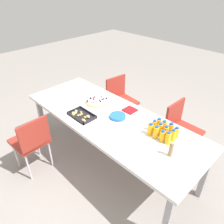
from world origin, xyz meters
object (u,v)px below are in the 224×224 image
(chair_far_right, at_px, (32,140))
(juice_bottle_6, at_px, (160,129))
(juice_bottle_1, at_px, (171,129))
(snack_tray, at_px, (81,115))
(juice_bottle_0, at_px, (176,133))
(juice_bottle_5, at_px, (166,132))
(juice_bottle_4, at_px, (173,135))
(napkin_stack, at_px, (130,110))
(juice_bottle_2, at_px, (164,126))
(plate_stack, at_px, (118,116))
(juice_bottle_8, at_px, (168,138))
(fruit_pizza, at_px, (97,101))
(juice_bottle_7, at_px, (154,126))
(juice_bottle_9, at_px, (162,136))
(party_table, at_px, (110,121))
(chair_near_right, at_px, (120,98))
(juice_bottle_10, at_px, (156,132))
(chair_near_left, at_px, (180,127))
(cardboard_tube, at_px, (171,149))
(juice_bottle_11, at_px, (150,129))
(juice_bottle_3, at_px, (159,123))

(chair_far_right, relative_size, juice_bottle_6, 5.55)
(juice_bottle_1, relative_size, snack_tray, 0.43)
(juice_bottle_0, xyz_separation_m, juice_bottle_5, (0.08, 0.08, 0.01))
(chair_far_right, bearing_deg, juice_bottle_4, -58.26)
(chair_far_right, height_order, napkin_stack, chair_far_right)
(juice_bottle_2, relative_size, plate_stack, 0.71)
(chair_far_right, bearing_deg, juice_bottle_8, -60.33)
(juice_bottle_1, height_order, juice_bottle_4, juice_bottle_1)
(juice_bottle_1, xyz_separation_m, juice_bottle_5, (0.01, 0.08, 0.00))
(juice_bottle_6, bearing_deg, fruit_pizza, 0.74)
(juice_bottle_7, bearing_deg, juice_bottle_8, 162.03)
(juice_bottle_5, xyz_separation_m, plate_stack, (0.61, 0.10, -0.05))
(juice_bottle_5, xyz_separation_m, juice_bottle_9, (-0.01, 0.08, -0.01))
(juice_bottle_1, relative_size, juice_bottle_6, 0.97)
(party_table, xyz_separation_m, juice_bottle_8, (-0.76, -0.08, 0.13))
(juice_bottle_0, bearing_deg, fruit_pizza, 4.75)
(juice_bottle_6, bearing_deg, party_table, 13.73)
(chair_far_right, xyz_separation_m, chair_near_right, (-0.02, -1.55, 0.00))
(party_table, bearing_deg, plate_stack, -140.37)
(juice_bottle_7, bearing_deg, chair_near_right, -29.16)
(juice_bottle_0, relative_size, juice_bottle_4, 0.92)
(juice_bottle_10, bearing_deg, plate_stack, 1.87)
(juice_bottle_1, xyz_separation_m, juice_bottle_8, (-0.07, 0.15, 0.00))
(juice_bottle_5, distance_m, juice_bottle_8, 0.10)
(party_table, xyz_separation_m, chair_near_right, (0.56, -0.77, -0.19))
(chair_near_left, relative_size, juice_bottle_0, 6.29)
(juice_bottle_0, distance_m, snack_tray, 1.13)
(juice_bottle_2, distance_m, juice_bottle_7, 0.11)
(juice_bottle_2, relative_size, juice_bottle_4, 0.97)
(juice_bottle_1, height_order, juice_bottle_6, juice_bottle_6)
(snack_tray, bearing_deg, fruit_pizza, -70.05)
(juice_bottle_10, height_order, cardboard_tube, cardboard_tube)
(chair_near_left, xyz_separation_m, juice_bottle_5, (-0.13, 0.61, 0.32))
(juice_bottle_0, distance_m, juice_bottle_2, 0.15)
(juice_bottle_6, relative_size, snack_tray, 0.45)
(juice_bottle_8, height_order, juice_bottle_9, juice_bottle_8)
(juice_bottle_4, distance_m, juice_bottle_11, 0.24)
(chair_near_right, xyz_separation_m, juice_bottle_8, (-1.33, 0.69, 0.32))
(juice_bottle_2, relative_size, snack_tray, 0.42)
(party_table, distance_m, juice_bottle_5, 0.71)
(fruit_pizza, bearing_deg, juice_bottle_5, -179.04)
(party_table, bearing_deg, cardboard_tube, 177.04)
(plate_stack, relative_size, napkin_stack, 1.32)
(chair_near_right, xyz_separation_m, juice_bottle_4, (-1.33, 0.61, 0.32))
(cardboard_tube, bearing_deg, juice_bottle_5, -46.14)
(juice_bottle_6, height_order, snack_tray, juice_bottle_6)
(chair_near_right, height_order, juice_bottle_4, juice_bottle_4)
(juice_bottle_3, bearing_deg, juice_bottle_5, 150.46)
(chair_far_right, distance_m, juice_bottle_5, 1.61)
(juice_bottle_3, distance_m, juice_bottle_5, 0.17)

